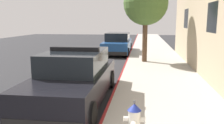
% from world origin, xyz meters
% --- Properties ---
extents(ground_plane, '(29.07, 60.00, 0.20)m').
position_xyz_m(ground_plane, '(-4.33, 10.00, -0.10)').
color(ground_plane, '#2B2B2D').
extents(sidewalk_pavement, '(3.33, 60.00, 0.14)m').
position_xyz_m(sidewalk_pavement, '(1.67, 10.00, 0.07)').
color(sidewalk_pavement, '#ADA89E').
rests_on(sidewalk_pavement, ground).
extents(curb_painted_edge, '(0.08, 60.00, 0.14)m').
position_xyz_m(curb_painted_edge, '(-0.04, 10.00, 0.07)').
color(curb_painted_edge, maroon).
rests_on(curb_painted_edge, ground).
extents(police_cruiser, '(1.94, 4.84, 1.68)m').
position_xyz_m(police_cruiser, '(-1.15, 5.28, 0.74)').
color(police_cruiser, black).
rests_on(police_cruiser, ground).
extents(parked_car_silver_ahead, '(1.94, 4.84, 1.56)m').
position_xyz_m(parked_car_silver_ahead, '(-1.02, 16.15, 0.74)').
color(parked_car_silver_ahead, navy).
rests_on(parked_car_silver_ahead, ground).
extents(fire_hydrant, '(0.44, 0.40, 0.76)m').
position_xyz_m(fire_hydrant, '(0.74, 3.00, 0.49)').
color(fire_hydrant, '#4C4C51').
rests_on(fire_hydrant, sidewalk_pavement).
extents(street_tree, '(2.48, 2.48, 4.53)m').
position_xyz_m(street_tree, '(0.98, 12.03, 3.40)').
color(street_tree, brown).
rests_on(street_tree, sidewalk_pavement).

